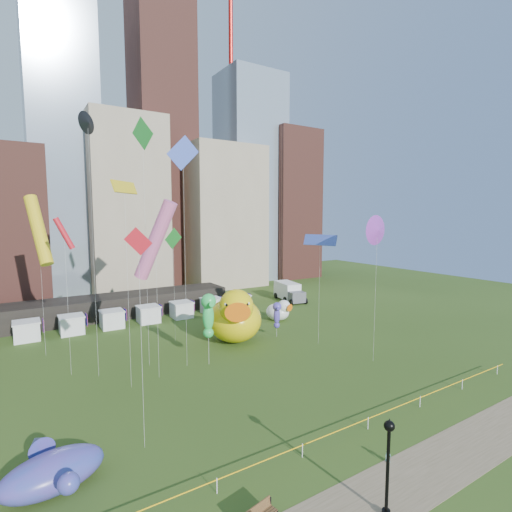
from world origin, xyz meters
TOP-DOWN VIEW (x-y plane):
  - ground at (0.00, 0.00)m, footprint 160.00×160.00m
  - footpath at (0.00, -5.00)m, footprint 70.00×4.00m
  - skyline at (2.25, 61.06)m, footprint 101.00×23.00m
  - crane_right at (30.89, 64.00)m, footprint 23.00×1.00m
  - pavilion at (-4.00, 42.00)m, footprint 38.00×6.00m
  - vendor_tents at (1.02, 36.00)m, footprint 33.24×2.80m
  - caution_tape at (0.00, 0.00)m, footprint 50.00×0.06m
  - big_duck at (7.27, 21.77)m, footprint 9.07×9.82m
  - small_duck at (17.38, 26.81)m, footprint 3.99×4.51m
  - seahorse_green at (1.61, 17.08)m, footprint 1.75×2.08m
  - seahorse_purple at (12.69, 20.67)m, footprint 1.46×1.62m
  - whale_inflatable at (-13.60, 5.25)m, footprint 5.99×7.14m
  - lamppost at (0.58, -6.00)m, footprint 0.54×0.54m
  - box_truck at (26.75, 36.86)m, footprint 4.07×7.89m
  - toddler at (4.19, -3.20)m, footprint 0.32×0.26m
  - kite_0 at (-8.15, 6.31)m, footprint 1.54×0.94m
  - kite_2 at (-8.57, 20.01)m, footprint 1.33×1.74m
  - kite_3 at (-3.65, 20.21)m, footprint 1.17×3.06m
  - kite_4 at (-12.44, 28.84)m, footprint 2.67×4.62m
  - kite_5 at (-0.49, 17.87)m, footprint 3.39×0.28m
  - kite_7 at (16.64, 8.74)m, footprint 3.05×1.28m
  - kite_8 at (-10.74, 21.71)m, footprint 1.86×0.94m
  - kite_9 at (-3.75, 16.77)m, footprint 3.97×4.00m
  - kite_11 at (1.32, 26.10)m, footprint 1.27×2.26m
  - kite_12 at (-6.54, 16.01)m, footprint 2.74×2.76m
  - kite_13 at (15.40, 15.96)m, footprint 1.96×4.06m

SIDE VIEW (x-z plane):
  - ground at x=0.00m, z-range 0.00..0.00m
  - footpath at x=0.00m, z-range 0.00..0.02m
  - toddler at x=4.19m, z-range 0.02..0.85m
  - caution_tape at x=0.00m, z-range 0.23..1.13m
  - vendor_tents at x=1.02m, z-range -0.09..2.31m
  - whale_inflatable at x=-13.60m, z-range -0.10..2.34m
  - small_duck at x=17.38m, z-range -0.13..3.04m
  - pavilion at x=-4.00m, z-range 0.00..3.20m
  - box_truck at x=26.75m, z-range 0.04..3.24m
  - seahorse_purple at x=12.69m, z-range 0.86..5.33m
  - big_duck at x=7.27m, z-range -0.28..6.56m
  - lamppost at x=0.58m, z-range 0.58..5.79m
  - seahorse_green at x=1.61m, z-range 1.80..9.20m
  - kite_11 at x=1.32m, z-range 5.42..19.22m
  - kite_13 at x=15.40m, z-range 5.86..18.89m
  - kite_9 at x=-3.75m, z-range 4.64..21.35m
  - kite_0 at x=-8.15m, z-range 5.89..20.40m
  - kite_8 at x=-10.74m, z-range 6.00..21.09m
  - kite_4 at x=-12.44m, z-range 4.95..22.43m
  - kite_7 at x=16.64m, z-range 6.10..21.37m
  - kite_12 at x=-6.54m, z-range 8.45..26.58m
  - kite_5 at x=-0.49m, z-range 9.43..32.34m
  - skyline at x=2.25m, z-range -12.56..55.44m
  - kite_3 at x=-3.65m, z-range 10.31..35.04m
  - kite_2 at x=-8.57m, z-range 11.15..35.56m
  - crane_right at x=30.89m, z-range 8.90..84.90m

